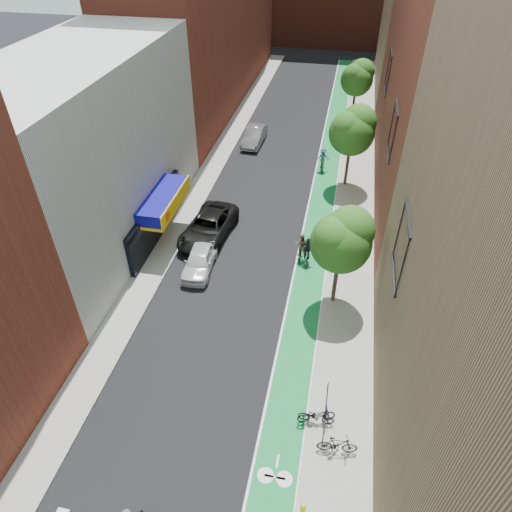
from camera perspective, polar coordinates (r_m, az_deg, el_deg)
The scene contains 20 objects.
ground at distance 22.21m, azimuth -8.15°, elevation -21.53°, with size 160.00×160.00×0.00m, color black.
bike_lane at distance 40.81m, azimuth 8.88°, elevation 10.34°, with size 2.00×68.00×0.01m, color #11652F.
sidewalk_left at distance 42.23m, azimuth -5.00°, elevation 11.80°, with size 2.00×68.00×0.15m, color gray.
sidewalk_right at distance 40.79m, azimuth 12.43°, elevation 9.98°, with size 3.00×68.00×0.15m, color gray.
building_left_white at distance 31.74m, azimuth -20.55°, elevation 11.83°, with size 8.00×20.00×12.00m, color silver.
building_right_mid_red at distance 37.58m, azimuth 24.00°, elevation 23.33°, with size 8.00×28.00×22.00m, color maroon.
building_right_far_tan at distance 61.27m, azimuth 20.24°, elevation 27.27°, with size 8.00×20.00×18.00m, color #8C6B4C.
tree_near at distance 24.75m, azimuth 10.74°, elevation 2.13°, with size 3.40×3.36×6.42m.
tree_mid at distance 36.91m, azimuth 12.01°, elevation 15.24°, with size 3.55×3.53×6.74m.
tree_far at distance 50.23m, azimuth 12.58°, elevation 21.01°, with size 3.30×3.25×6.21m.
parked_car_white at distance 29.34m, azimuth -7.04°, elevation -0.47°, with size 1.72×4.28×1.46m, color silver.
parked_car_black at distance 32.01m, azimuth -5.97°, elevation 3.64°, with size 2.77×6.02×1.67m, color black.
parked_car_silver at distance 45.14m, azimuth -0.22°, elevation 14.78°, with size 1.64×4.70×1.55m, color gray.
cyclist_lane_near at distance 30.00m, azimuth 5.63°, elevation 0.96°, with size 0.80×1.59×1.98m.
cyclist_lane_mid at distance 29.75m, azimuth 6.41°, elevation 0.29°, with size 0.96×1.56×1.95m.
cyclist_lane_far at distance 40.65m, azimuth 8.31°, elevation 11.78°, with size 1.18×1.54×2.03m.
parked_bike_near at distance 22.04m, azimuth 7.55°, elevation -19.08°, with size 0.62×1.77×0.93m, color black.
parked_bike_mid at distance 21.36m, azimuth 10.14°, elevation -22.22°, with size 0.50×1.76×1.06m, color black.
parked_bike_far at distance 22.04m, azimuth 7.53°, elevation -19.24°, with size 0.57×1.65×0.87m, color black.
fire_hydrant at distance 20.24m, azimuth 5.90°, elevation -28.91°, with size 0.23×0.23×0.67m.
Camera 1 is at (5.03, -10.01, 19.18)m, focal length 32.00 mm.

